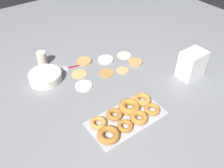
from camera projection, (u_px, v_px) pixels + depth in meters
The scene contains 14 objects.
ground_plane at pixel (112, 75), 1.52m from camera, with size 3.00×3.00×0.00m, color gray.
pancake_0 at pixel (123, 70), 1.56m from camera, with size 0.08×0.08×0.01m, color tan.
pancake_1 at pixel (79, 74), 1.53m from camera, with size 0.10×0.10×0.01m, color tan.
pancake_2 at pixel (106, 60), 1.65m from camera, with size 0.11×0.11×0.01m, color beige.
pancake_3 at pixel (84, 61), 1.63m from camera, with size 0.10×0.10×0.01m, color tan.
pancake_4 at pixel (106, 73), 1.54m from camera, with size 0.10×0.10×0.01m, color #B27F42.
pancake_5 at pixel (135, 62), 1.62m from camera, with size 0.10×0.10×0.01m, color tan.
pancake_6 at pixel (84, 86), 1.44m from camera, with size 0.10×0.10×0.01m, color silver.
pancake_7 at pixel (124, 55), 1.69m from camera, with size 0.10×0.10×0.01m, color beige.
donut_tray at pixel (127, 115), 1.24m from camera, with size 0.41×0.21×0.05m.
batter_bowl at pixel (45, 77), 1.47m from camera, with size 0.20×0.20×0.05m.
container_stack at pixel (192, 64), 1.47m from camera, with size 0.15×0.11×0.17m.
paper_cup at pixel (42, 59), 1.58m from camera, with size 0.06×0.06×0.10m.
spatula at pixel (64, 69), 1.57m from camera, with size 0.23×0.09×0.01m.
Camera 1 is at (-0.70, -0.97, 0.94)m, focal length 38.00 mm.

